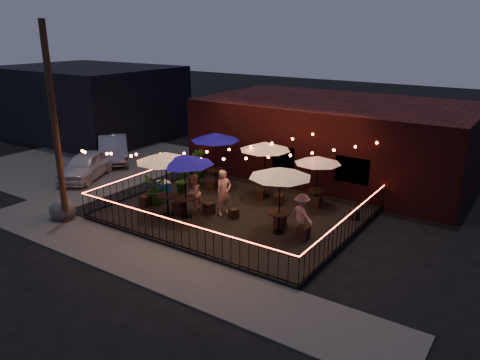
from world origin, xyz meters
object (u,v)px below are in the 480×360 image
object	(u,v)px
cafe_table_5	(318,160)
cooler	(164,190)
cafe_table_0	(165,158)
cafe_table_4	(280,173)
cafe_table_2	(184,160)
cafe_table_3	(265,147)
utility_pole	(55,127)
boulder	(62,210)
cafe_table_1	(215,137)

from	to	relation	value
cafe_table_5	cooler	distance (m)	7.08
cafe_table_0	cafe_table_4	xyz separation A→B (m)	(4.80, 1.01, -0.08)
cafe_table_2	cafe_table_3	world-z (taller)	cafe_table_2
cafe_table_2	cooler	world-z (taller)	cafe_table_2
utility_pole	cafe_table_4	size ratio (longest dim) A/B	3.05
cafe_table_4	boulder	xyz separation A→B (m)	(-8.34, -3.62, -2.14)
boulder	cafe_table_1	bearing A→B (deg)	66.89
cafe_table_5	boulder	bearing A→B (deg)	-139.41
cafe_table_1	cafe_table_2	xyz separation A→B (m)	(1.44, -4.00, -0.00)
cafe_table_0	cafe_table_5	distance (m)	6.51
cafe_table_2	cafe_table_5	size ratio (longest dim) A/B	1.19
utility_pole	cooler	distance (m)	5.57
cafe_table_4	cafe_table_2	bearing A→B (deg)	-168.88
boulder	cafe_table_4	bearing A→B (deg)	23.44
cafe_table_0	boulder	size ratio (longest dim) A/B	3.04
cafe_table_1	cafe_table_2	bearing A→B (deg)	-70.19
cafe_table_2	cooler	size ratio (longest dim) A/B	3.51
cafe_table_1	cafe_table_4	bearing A→B (deg)	-30.64
cafe_table_1	cafe_table_3	xyz separation A→B (m)	(2.83, -0.00, -0.07)
cafe_table_3	cafe_table_4	xyz separation A→B (m)	(2.60, -3.21, 0.02)
cafe_table_2	boulder	bearing A→B (deg)	-146.96
cafe_table_0	cafe_table_4	distance (m)	4.91
cafe_table_2	cafe_table_4	xyz separation A→B (m)	(3.99, 0.78, -0.05)
cafe_table_1	boulder	world-z (taller)	cafe_table_1
cafe_table_2	cafe_table_5	bearing A→B (deg)	47.38
cafe_table_1	cafe_table_3	distance (m)	2.83
cafe_table_1	boulder	distance (m)	7.75
cafe_table_3	boulder	world-z (taller)	cafe_table_3
cafe_table_0	cooler	xyz separation A→B (m)	(-1.39, 1.29, -2.05)
cafe_table_5	cooler	size ratio (longest dim) A/B	2.94
utility_pole	cafe_table_4	distance (m)	8.89
cafe_table_2	cooler	xyz separation A→B (m)	(-2.21, 1.06, -2.02)
cafe_table_4	cooler	xyz separation A→B (m)	(-6.20, 0.28, -1.97)
utility_pole	boulder	bearing A→B (deg)	160.48
cafe_table_3	cafe_table_5	size ratio (longest dim) A/B	1.18
boulder	utility_pole	bearing A→B (deg)	-19.52
cafe_table_3	boulder	distance (m)	9.17
cafe_table_2	cafe_table_5	distance (m)	5.78
cafe_table_3	boulder	xyz separation A→B (m)	(-5.74, -6.83, -2.12)
cafe_table_4	boulder	size ratio (longest dim) A/B	2.55
cafe_table_0	cafe_table_1	xyz separation A→B (m)	(-0.63, 4.22, -0.03)
utility_pole	boulder	world-z (taller)	utility_pole
cafe_table_1	cafe_table_5	xyz separation A→B (m)	(5.34, 0.24, -0.38)
cafe_table_0	cafe_table_4	world-z (taller)	cafe_table_0
cooler	cafe_table_1	bearing A→B (deg)	99.73
cafe_table_5	boulder	distance (m)	11.03
cafe_table_3	cafe_table_5	xyz separation A→B (m)	(2.52, 0.25, -0.31)
cafe_table_0	utility_pole	bearing A→B (deg)	-138.57
cafe_table_3	cafe_table_4	world-z (taller)	cafe_table_4
cafe_table_0	cooler	size ratio (longest dim) A/B	3.70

